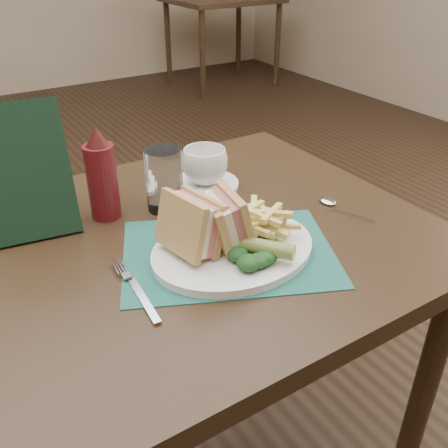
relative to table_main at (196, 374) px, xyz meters
The scene contains 17 objects.
floor 0.62m from the table_main, 90.00° to the left, with size 7.00×7.00×0.00m, color black.
table_main is the anchor object (origin of this frame).
table_bg_right 3.93m from the table_main, 57.02° to the left, with size 0.90×0.75×0.75m, color black, non-canonical shape.
placemat 0.39m from the table_main, 74.85° to the right, with size 0.37×0.27×0.00m, color #1B564C.
plate 0.40m from the table_main, 73.25° to the right, with size 0.30×0.24×0.01m, color white, non-canonical shape.
sandwich_half_a 0.46m from the table_main, 126.64° to the right, with size 0.06×0.11×0.10m, color tan, non-canonical shape.
sandwich_half_b 0.45m from the table_main, 88.97° to the right, with size 0.06×0.10×0.09m, color tan, non-canonical shape.
kale_garnish 0.44m from the table_main, 74.83° to the right, with size 0.11×0.08×0.03m, color #133616, non-canonical shape.
pickle_spear 0.44m from the table_main, 72.67° to the right, with size 0.03×0.03×0.12m, color #586C29.
fries_pile 0.44m from the table_main, 44.44° to the right, with size 0.18×0.20×0.06m, color #D8C36C, non-canonical shape.
fork 0.43m from the table_main, 145.56° to the right, with size 0.03×0.17×0.01m, color silver, non-canonical shape.
spoon 0.50m from the table_main, 16.29° to the right, with size 0.03×0.15×0.01m, color silver, non-canonical shape.
saucer 0.43m from the table_main, 51.59° to the left, with size 0.15×0.15×0.01m, color white.
coffee_cup 0.47m from the table_main, 51.59° to the left, with size 0.10×0.10×0.08m, color white.
drinking_glass 0.45m from the table_main, 86.72° to the left, with size 0.07×0.07×0.13m, color silver.
ketchup_bottle 0.50m from the table_main, 125.71° to the left, with size 0.06×0.06×0.19m, color #520E13, non-canonical shape.
check_presenter 0.58m from the table_main, 145.08° to the left, with size 0.15×0.02×0.25m, color black.
Camera 1 is at (-0.38, -1.22, 1.25)m, focal length 40.00 mm.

